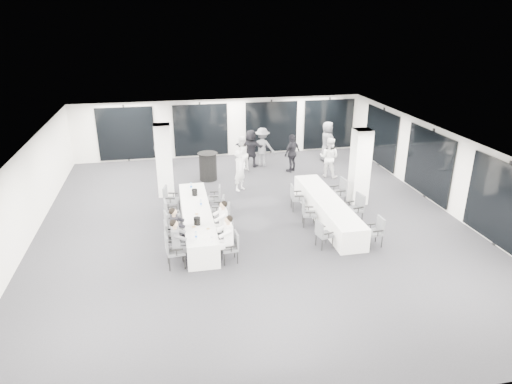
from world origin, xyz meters
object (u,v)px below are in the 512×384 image
at_px(standing_guest_a, 240,168).
at_px(ice_bucket_near, 197,221).
at_px(banquet_table_main, 197,221).
at_px(chair_main_left_fourth, 170,212).
at_px(chair_main_right_far, 216,196).
at_px(chair_side_left_mid, 307,212).
at_px(standing_guest_b, 241,152).
at_px(ice_bucket_far, 195,192).
at_px(chair_main_left_near, 172,249).
at_px(cocktail_table, 208,166).
at_px(chair_main_left_mid, 171,224).
at_px(standing_guest_d, 292,151).
at_px(chair_side_left_near, 323,233).
at_px(standing_guest_c, 262,145).
at_px(chair_main_left_second, 171,235).
at_px(chair_side_right_far, 340,191).
at_px(chair_main_right_mid, 224,217).
at_px(standing_guest_e, 327,139).
at_px(chair_main_right_fourth, 220,207).
at_px(standing_guest_h, 329,155).
at_px(chair_main_left_far, 169,198).
at_px(chair_side_right_mid, 356,207).
at_px(chair_main_right_second, 227,229).
at_px(chair_side_left_far, 296,196).
at_px(chair_side_right_near, 377,230).
at_px(standing_guest_f, 251,146).
at_px(chair_main_right_near, 232,245).

distance_m(standing_guest_a, ice_bucket_near, 4.94).
bearing_deg(banquet_table_main, chair_main_left_fourth, 150.29).
relative_size(chair_main_right_far, chair_side_left_mid, 1.00).
xyz_separation_m(chair_side_left_mid, standing_guest_b, (-1.21, 5.90, 0.42)).
bearing_deg(ice_bucket_far, standing_guest_b, 61.38).
bearing_deg(chair_main_left_near, cocktail_table, 161.81).
distance_m(chair_main_left_mid, standing_guest_d, 7.85).
height_order(chair_main_left_near, chair_side_left_mid, chair_main_left_near).
distance_m(chair_side_left_near, standing_guest_c, 8.10).
xyz_separation_m(chair_main_left_second, standing_guest_d, (5.46, 6.52, 0.39)).
relative_size(chair_main_left_fourth, chair_side_left_mid, 1.08).
xyz_separation_m(chair_side_left_near, chair_side_right_far, (1.66, 2.95, 0.10)).
bearing_deg(banquet_table_main, chair_main_right_mid, -23.37).
distance_m(chair_side_left_near, standing_guest_e, 8.88).
xyz_separation_m(standing_guest_c, standing_guest_d, (1.13, -1.01, -0.05)).
bearing_deg(standing_guest_a, ice_bucket_far, -174.91).
bearing_deg(standing_guest_e, chair_main_left_second, 149.12).
bearing_deg(chair_main_right_fourth, chair_side_left_mid, -95.63).
xyz_separation_m(chair_main_left_near, standing_guest_h, (6.82, 6.34, 0.41)).
xyz_separation_m(chair_main_left_near, chair_side_right_far, (6.11, 3.21, 0.02)).
relative_size(chair_main_right_mid, standing_guest_h, 0.52).
xyz_separation_m(chair_main_left_mid, chair_main_left_far, (-0.00, 2.13, 0.01)).
relative_size(chair_side_right_mid, standing_guest_c, 0.51).
height_order(chair_main_right_second, chair_main_right_fourth, chair_main_right_fourth).
bearing_deg(chair_main_left_second, chair_main_right_second, 93.43).
bearing_deg(standing_guest_a, chair_main_left_near, -159.55).
height_order(chair_side_left_far, ice_bucket_near, ice_bucket_near).
xyz_separation_m(chair_main_left_near, chair_side_right_near, (6.10, 0.09, -0.05)).
relative_size(chair_side_left_far, standing_guest_h, 0.48).
xyz_separation_m(chair_main_left_fourth, ice_bucket_near, (0.77, -1.56, 0.32)).
bearing_deg(standing_guest_f, chair_side_right_mid, 137.24).
distance_m(cocktail_table, chair_side_right_near, 8.18).
distance_m(chair_main_left_near, chair_main_left_far, 3.83).
height_order(banquet_table_main, chair_side_left_near, chair_side_left_near).
relative_size(cocktail_table, chair_main_right_fourth, 1.33).
bearing_deg(chair_side_right_mid, chair_main_left_second, 87.61).
xyz_separation_m(chair_main_left_second, standing_guest_c, (4.33, 7.53, 0.44)).
distance_m(cocktail_table, chair_main_right_second, 5.91).
distance_m(cocktail_table, chair_side_right_mid, 6.89).
bearing_deg(chair_main_right_mid, chair_side_left_near, -104.59).
distance_m(chair_main_right_near, standing_guest_b, 7.90).
relative_size(chair_main_left_second, standing_guest_e, 0.47).
height_order(chair_main_right_mid, chair_main_right_fourth, chair_main_right_mid).
xyz_separation_m(chair_main_left_far, standing_guest_f, (3.81, 4.60, 0.43)).
xyz_separation_m(chair_side_left_far, standing_guest_b, (-1.21, 4.56, 0.39)).
xyz_separation_m(standing_guest_h, ice_bucket_far, (-5.95, -2.94, -0.12)).
height_order(standing_guest_e, standing_guest_h, standing_guest_e).
xyz_separation_m(chair_main_left_fourth, standing_guest_d, (5.46, 4.73, 0.42)).
bearing_deg(chair_side_left_mid, standing_guest_f, -163.17).
relative_size(chair_side_left_far, standing_guest_d, 0.49).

